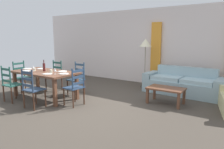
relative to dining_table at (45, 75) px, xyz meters
name	(u,v)px	position (x,y,z in m)	size (l,w,h in m)	color
ground_plane	(83,105)	(1.28, 0.15, -0.67)	(9.60, 9.60, 0.02)	#463E35
wall_far	(142,46)	(1.28, 3.45, 0.69)	(9.60, 0.16, 2.70)	silver
curtain_panel_left	(156,54)	(1.89, 3.31, 0.44)	(0.35, 0.08, 2.20)	orange
dining_table	(45,75)	(0.00, 0.00, 0.00)	(1.90, 0.96, 0.75)	brown
dining_chair_near_left	(11,84)	(-0.43, -0.74, -0.19)	(0.43, 0.41, 0.96)	#24544A
dining_chair_near_right	(32,89)	(0.49, -0.75, -0.19)	(0.44, 0.42, 0.96)	#2B3D56
dining_chair_far_left	(55,76)	(-0.44, 0.74, -0.19)	(0.43, 0.41, 0.96)	#224F48
dining_chair_far_right	(77,78)	(0.49, 0.78, -0.19)	(0.44, 0.42, 0.96)	navy
dining_chair_head_west	(22,77)	(-1.15, 0.03, -0.19)	(0.40, 0.42, 0.96)	#24544C
dining_chair_head_east	(75,87)	(1.18, -0.02, -0.19)	(0.43, 0.45, 0.96)	navy
dinner_plate_near_left	(27,71)	(-0.45, -0.25, 0.10)	(0.24, 0.24, 0.02)	white
fork_near_left	(23,71)	(-0.60, -0.25, 0.09)	(0.02, 0.17, 0.01)	silver
dinner_plate_near_right	(48,74)	(0.45, -0.25, 0.10)	(0.24, 0.24, 0.02)	white
fork_near_right	(44,74)	(0.30, -0.25, 0.09)	(0.02, 0.17, 0.01)	silver
dinner_plate_far_left	(42,69)	(-0.45, 0.25, 0.10)	(0.24, 0.24, 0.02)	white
fork_far_left	(38,68)	(-0.60, 0.25, 0.09)	(0.02, 0.17, 0.01)	silver
dinner_plate_far_right	(62,71)	(0.45, 0.25, 0.10)	(0.24, 0.24, 0.02)	white
fork_far_right	(59,71)	(0.30, 0.25, 0.09)	(0.02, 0.17, 0.01)	silver
dinner_plate_head_west	(27,69)	(-0.78, 0.00, 0.10)	(0.24, 0.24, 0.02)	white
fork_head_west	(24,69)	(-0.93, 0.00, 0.09)	(0.02, 0.17, 0.01)	silver
dinner_plate_head_east	(64,74)	(0.78, 0.00, 0.10)	(0.24, 0.24, 0.02)	white
fork_head_east	(60,73)	(0.63, 0.00, 0.09)	(0.02, 0.17, 0.01)	silver
wine_bottle	(44,67)	(-0.05, 0.03, 0.20)	(0.07, 0.07, 0.32)	#471919
wine_glass_near_left	(33,67)	(-0.30, -0.14, 0.20)	(0.06, 0.06, 0.16)	white
wine_glass_near_right	(55,70)	(0.60, -0.13, 0.20)	(0.06, 0.06, 0.16)	white
coffee_cup_primary	(51,71)	(0.34, -0.05, 0.13)	(0.07, 0.07, 0.09)	beige
coffee_cup_secondary	(34,69)	(-0.31, -0.10, 0.13)	(0.07, 0.07, 0.09)	beige
couch	(183,84)	(3.09, 2.59, -0.37)	(2.32, 0.91, 0.80)	#92AEB7
coffee_table	(166,90)	(3.00, 1.37, -0.31)	(0.90, 0.56, 0.42)	brown
standing_lamp	(146,46)	(1.74, 2.77, 0.75)	(0.40, 0.40, 1.64)	#332D28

